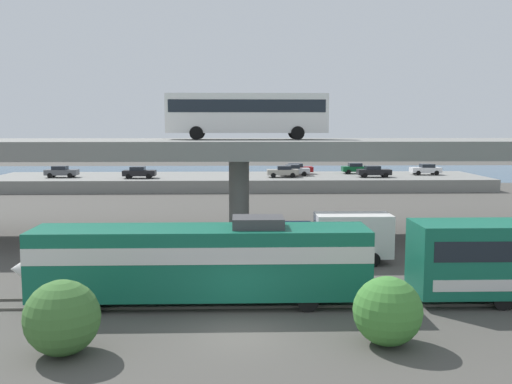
{
  "coord_description": "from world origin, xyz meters",
  "views": [
    {
      "loc": [
        0.01,
        -22.76,
        8.51
      ],
      "look_at": [
        1.31,
        21.66,
        3.28
      ],
      "focal_mm": 40.58,
      "sensor_mm": 36.0,
      "label": 1
    }
  ],
  "objects_px": {
    "parked_car_3": "(61,172)",
    "parked_car_7": "(296,168)",
    "parked_car_0": "(426,169)",
    "parked_car_5": "(283,171)",
    "parked_car_2": "(139,172)",
    "parked_car_4": "(294,170)",
    "parked_car_1": "(356,168)",
    "transit_bus_on_overpass": "(247,112)",
    "service_truck_west": "(339,237)",
    "parked_car_6": "(374,171)",
    "train_locomotive": "(185,259)"
  },
  "relations": [
    {
      "from": "parked_car_3",
      "to": "parked_car_4",
      "type": "height_order",
      "value": "same"
    },
    {
      "from": "transit_bus_on_overpass",
      "to": "parked_car_1",
      "type": "relative_size",
      "value": 2.96
    },
    {
      "from": "train_locomotive",
      "to": "parked_car_1",
      "type": "bearing_deg",
      "value": -109.48
    },
    {
      "from": "transit_bus_on_overpass",
      "to": "parked_car_0",
      "type": "xyz_separation_m",
      "value": [
        25.07,
        34.63,
        -7.07
      ]
    },
    {
      "from": "parked_car_0",
      "to": "parked_car_5",
      "type": "height_order",
      "value": "same"
    },
    {
      "from": "parked_car_1",
      "to": "parked_car_2",
      "type": "relative_size",
      "value": 0.98
    },
    {
      "from": "parked_car_7",
      "to": "parked_car_4",
      "type": "bearing_deg",
      "value": -103.03
    },
    {
      "from": "parked_car_1",
      "to": "transit_bus_on_overpass",
      "type": "bearing_deg",
      "value": -113.33
    },
    {
      "from": "parked_car_0",
      "to": "parked_car_1",
      "type": "height_order",
      "value": "same"
    },
    {
      "from": "parked_car_2",
      "to": "parked_car_5",
      "type": "distance_m",
      "value": 18.63
    },
    {
      "from": "transit_bus_on_overpass",
      "to": "parked_car_0",
      "type": "distance_m",
      "value": 43.34
    },
    {
      "from": "parked_car_6",
      "to": "parked_car_2",
      "type": "bearing_deg",
      "value": -178.83
    },
    {
      "from": "train_locomotive",
      "to": "parked_car_0",
      "type": "bearing_deg",
      "value": -118.66
    },
    {
      "from": "parked_car_3",
      "to": "train_locomotive",
      "type": "bearing_deg",
      "value": -67.24
    },
    {
      "from": "transit_bus_on_overpass",
      "to": "parked_car_2",
      "type": "height_order",
      "value": "transit_bus_on_overpass"
    },
    {
      "from": "parked_car_2",
      "to": "parked_car_3",
      "type": "bearing_deg",
      "value": 171.98
    },
    {
      "from": "parked_car_5",
      "to": "parked_car_7",
      "type": "relative_size",
      "value": 0.91
    },
    {
      "from": "parked_car_5",
      "to": "parked_car_4",
      "type": "bearing_deg",
      "value": -126.51
    },
    {
      "from": "parked_car_6",
      "to": "service_truck_west",
      "type": "bearing_deg",
      "value": -105.99
    },
    {
      "from": "transit_bus_on_overpass",
      "to": "parked_car_7",
      "type": "distance_m",
      "value": 37.92
    },
    {
      "from": "parked_car_6",
      "to": "parked_car_7",
      "type": "bearing_deg",
      "value": 151.78
    },
    {
      "from": "parked_car_3",
      "to": "parked_car_6",
      "type": "xyz_separation_m",
      "value": [
        40.9,
        -0.83,
        0.0
      ]
    },
    {
      "from": "parked_car_0",
      "to": "parked_car_5",
      "type": "bearing_deg",
      "value": 8.79
    },
    {
      "from": "parked_car_3",
      "to": "parked_car_5",
      "type": "height_order",
      "value": "same"
    },
    {
      "from": "parked_car_3",
      "to": "parked_car_7",
      "type": "distance_m",
      "value": 31.55
    },
    {
      "from": "transit_bus_on_overpass",
      "to": "parked_car_5",
      "type": "height_order",
      "value": "transit_bus_on_overpass"
    },
    {
      "from": "parked_car_0",
      "to": "parked_car_5",
      "type": "relative_size",
      "value": 1.0
    },
    {
      "from": "parked_car_5",
      "to": "parked_car_6",
      "type": "xyz_separation_m",
      "value": [
        11.93,
        -0.23,
        0.0
      ]
    },
    {
      "from": "parked_car_4",
      "to": "parked_car_0",
      "type": "bearing_deg",
      "value": 2.7
    },
    {
      "from": "transit_bus_on_overpass",
      "to": "parked_car_4",
      "type": "height_order",
      "value": "transit_bus_on_overpass"
    },
    {
      "from": "service_truck_west",
      "to": "parked_car_0",
      "type": "height_order",
      "value": "parked_car_0"
    },
    {
      "from": "parked_car_0",
      "to": "parked_car_4",
      "type": "bearing_deg",
      "value": 2.7
    },
    {
      "from": "parked_car_1",
      "to": "parked_car_7",
      "type": "height_order",
      "value": "same"
    },
    {
      "from": "service_truck_west",
      "to": "train_locomotive",
      "type": "bearing_deg",
      "value": 42.66
    },
    {
      "from": "parked_car_2",
      "to": "parked_car_6",
      "type": "bearing_deg",
      "value": 1.17
    },
    {
      "from": "train_locomotive",
      "to": "parked_car_3",
      "type": "xyz_separation_m",
      "value": [
        -20.64,
        49.2,
        0.17
      ]
    },
    {
      "from": "parked_car_1",
      "to": "parked_car_2",
      "type": "height_order",
      "value": "same"
    },
    {
      "from": "parked_car_2",
      "to": "parked_car_3",
      "type": "height_order",
      "value": "same"
    },
    {
      "from": "service_truck_west",
      "to": "parked_car_6",
      "type": "bearing_deg",
      "value": -105.99
    },
    {
      "from": "parked_car_2",
      "to": "parked_car_7",
      "type": "xyz_separation_m",
      "value": [
        20.89,
        5.81,
        0.0
      ]
    },
    {
      "from": "service_truck_west",
      "to": "parked_car_1",
      "type": "relative_size",
      "value": 1.68
    },
    {
      "from": "parked_car_0",
      "to": "transit_bus_on_overpass",
      "type": "bearing_deg",
      "value": 54.1
    },
    {
      "from": "parked_car_2",
      "to": "parked_car_7",
      "type": "height_order",
      "value": "same"
    },
    {
      "from": "transit_bus_on_overpass",
      "to": "service_truck_west",
      "type": "bearing_deg",
      "value": 121.44
    },
    {
      "from": "parked_car_6",
      "to": "train_locomotive",
      "type": "bearing_deg",
      "value": -112.73
    },
    {
      "from": "parked_car_0",
      "to": "parked_car_7",
      "type": "xyz_separation_m",
      "value": [
        -17.64,
        1.87,
        0.0
      ]
    },
    {
      "from": "transit_bus_on_overpass",
      "to": "parked_car_4",
      "type": "xyz_separation_m",
      "value": [
        6.8,
        33.77,
        -7.06
      ]
    },
    {
      "from": "service_truck_west",
      "to": "parked_car_1",
      "type": "bearing_deg",
      "value": -102.74
    },
    {
      "from": "parked_car_6",
      "to": "parked_car_5",
      "type": "bearing_deg",
      "value": 178.9
    },
    {
      "from": "transit_bus_on_overpass",
      "to": "parked_car_1",
      "type": "xyz_separation_m",
      "value": [
        15.9,
        36.86,
        -7.07
      ]
    }
  ]
}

